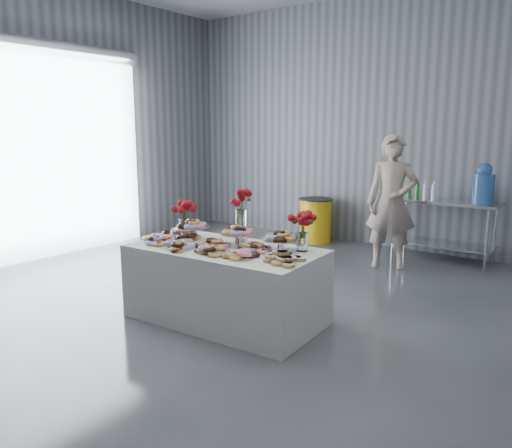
{
  "coord_description": "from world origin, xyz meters",
  "views": [
    {
      "loc": [
        3.0,
        -3.21,
        1.91
      ],
      "look_at": [
        -0.11,
        0.92,
        0.92
      ],
      "focal_mm": 35.0,
      "sensor_mm": 36.0,
      "label": 1
    }
  ],
  "objects_px": {
    "water_jug": "(484,185)",
    "person": "(392,202)",
    "trash_barrel": "(315,220)",
    "display_table": "(226,284)",
    "prep_table": "(444,219)"
  },
  "relations": [
    {
      "from": "water_jug",
      "to": "trash_barrel",
      "type": "xyz_separation_m",
      "value": [
        -2.63,
        0.0,
        -0.78
      ]
    },
    {
      "from": "water_jug",
      "to": "trash_barrel",
      "type": "height_order",
      "value": "water_jug"
    },
    {
      "from": "water_jug",
      "to": "person",
      "type": "height_order",
      "value": "person"
    },
    {
      "from": "water_jug",
      "to": "trash_barrel",
      "type": "distance_m",
      "value": 2.75
    },
    {
      "from": "prep_table",
      "to": "display_table",
      "type": "bearing_deg",
      "value": -105.66
    },
    {
      "from": "prep_table",
      "to": "person",
      "type": "xyz_separation_m",
      "value": [
        -0.48,
        -0.79,
        0.3
      ]
    },
    {
      "from": "prep_table",
      "to": "water_jug",
      "type": "distance_m",
      "value": 0.73
    },
    {
      "from": "water_jug",
      "to": "trash_barrel",
      "type": "relative_size",
      "value": 0.75
    },
    {
      "from": "person",
      "to": "display_table",
      "type": "bearing_deg",
      "value": -120.94
    },
    {
      "from": "prep_table",
      "to": "water_jug",
      "type": "xyz_separation_m",
      "value": [
        0.5,
        -0.0,
        0.53
      ]
    },
    {
      "from": "person",
      "to": "prep_table",
      "type": "bearing_deg",
      "value": 38.47
    },
    {
      "from": "water_jug",
      "to": "person",
      "type": "xyz_separation_m",
      "value": [
        -0.98,
        -0.79,
        -0.23
      ]
    },
    {
      "from": "display_table",
      "to": "trash_barrel",
      "type": "height_order",
      "value": "display_table"
    },
    {
      "from": "water_jug",
      "to": "person",
      "type": "relative_size",
      "value": 0.3
    },
    {
      "from": "display_table",
      "to": "trash_barrel",
      "type": "xyz_separation_m",
      "value": [
        -1.11,
        3.67,
        -0.0
      ]
    }
  ]
}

